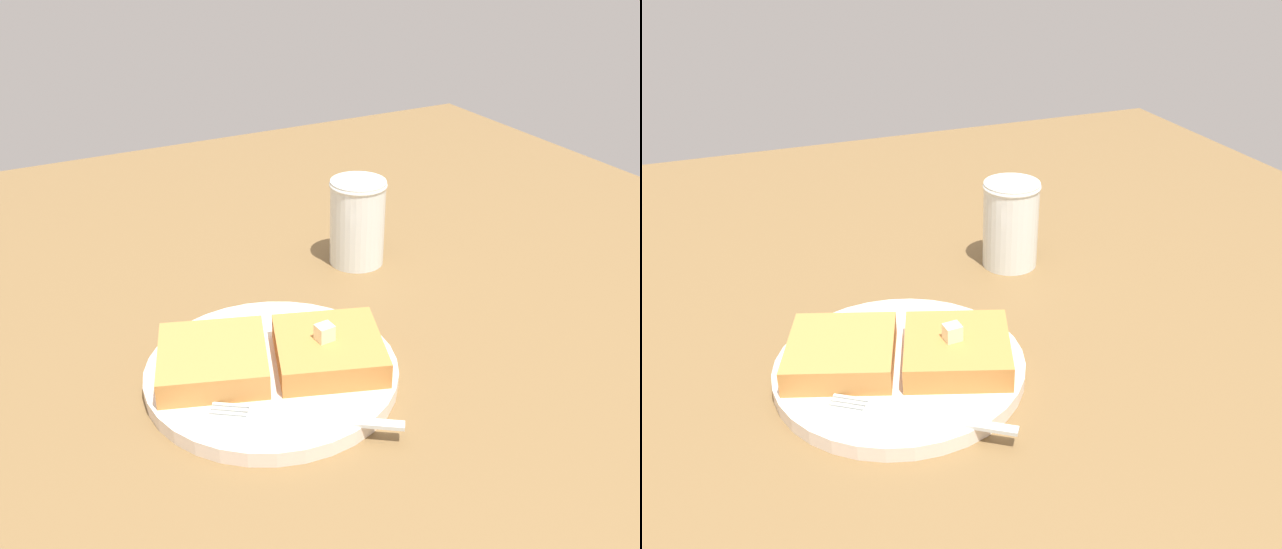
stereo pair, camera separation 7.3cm
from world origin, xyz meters
The scene contains 7 objects.
table_surface centered at (0.00, 0.00, 1.47)cm, with size 125.50×125.50×2.94cm, color brown.
plate centered at (9.76, 7.39, 3.76)cm, with size 22.98×22.98×1.43cm.
toast_slice_left centered at (4.82, 9.11, 5.59)cm, with size 9.51×9.78×2.44cm, color #BC7838.
toast_slice_middle centered at (14.71, 5.67, 5.59)cm, with size 9.51×9.78×2.44cm, color #BC7C3D.
butter_pat_primary centered at (5.24, 9.07, 7.56)cm, with size 1.50×1.35×1.50cm, color beige.
fork centered at (11.26, 14.96, 4.55)cm, with size 14.00×10.25×0.36cm.
syrup_jar centered at (-8.92, -9.36, 7.74)cm, with size 6.71×6.71×10.28cm.
Camera 2 is at (23.82, 59.26, 42.35)cm, focal length 40.00 mm.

